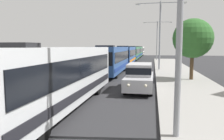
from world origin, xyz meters
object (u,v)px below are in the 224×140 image
object	(u,v)px
bus_second_in_line	(111,59)
bus_tail_end	(140,51)
bus_fourth_in_line	(133,53)
bus_lead	(59,75)
roadside_tree	(193,38)
white_suv	(140,76)
streetlamp_mid	(160,28)
streetlamp_far	(157,36)
bus_middle	(126,55)
bus_rear	(137,51)
box_truck_oncoming	(132,50)

from	to	relation	value
bus_second_in_line	bus_tail_end	world-z (taller)	same
bus_second_in_line	bus_fourth_in_line	distance (m)	25.87
bus_lead	bus_fourth_in_line	distance (m)	39.75
roadside_tree	bus_second_in_line	bearing A→B (deg)	155.70
white_suv	streetlamp_mid	size ratio (longest dim) A/B	0.58
bus_tail_end	streetlamp_mid	distance (m)	49.31
bus_fourth_in_line	streetlamp_far	xyz separation A→B (m)	(5.40, -0.07, 3.69)
bus_middle	bus_rear	world-z (taller)	same
streetlamp_far	roadside_tree	world-z (taller)	streetlamp_far
bus_tail_end	roadside_tree	bearing A→B (deg)	-82.00
bus_lead	roadside_tree	xyz separation A→B (m)	(8.01, 10.26, 2.11)
streetlamp_mid	box_truck_oncoming	bearing A→B (deg)	99.17
bus_lead	box_truck_oncoming	xyz separation A→B (m)	(-3.30, 72.31, 0.01)
bus_fourth_in_line	white_suv	world-z (taller)	bus_fourth_in_line
bus_second_in_line	streetlamp_far	distance (m)	26.61
bus_rear	white_suv	distance (m)	48.34
streetlamp_mid	bus_tail_end	bearing A→B (deg)	96.30
bus_lead	bus_second_in_line	distance (m)	13.88
streetlamp_mid	streetlamp_far	xyz separation A→B (m)	(-0.00, 21.26, -0.03)
bus_tail_end	box_truck_oncoming	xyz separation A→B (m)	(-3.30, 5.03, 0.01)
bus_middle	streetlamp_mid	size ratio (longest dim) A/B	1.28
roadside_tree	box_truck_oncoming	bearing A→B (deg)	100.34
bus_rear	bus_lead	bearing A→B (deg)	-90.00
bus_second_in_line	roadside_tree	xyz separation A→B (m)	(8.01, -3.62, 2.11)
bus_middle	streetlamp_far	distance (m)	14.58
white_suv	bus_rear	bearing A→B (deg)	94.39
bus_fourth_in_line	streetlamp_mid	distance (m)	22.32
bus_rear	streetlamp_mid	bearing A→B (deg)	-81.21
bus_tail_end	white_suv	size ratio (longest dim) A/B	2.37
bus_rear	roadside_tree	distance (m)	43.87
bus_fourth_in_line	streetlamp_far	world-z (taller)	streetlamp_far
bus_second_in_line	streetlamp_mid	distance (m)	7.97
bus_middle	roadside_tree	xyz separation A→B (m)	(8.01, -16.39, 2.11)
bus_fourth_in_line	box_truck_oncoming	xyz separation A→B (m)	(-3.30, 32.56, 0.01)
streetlamp_mid	bus_lead	bearing A→B (deg)	-106.34
bus_fourth_in_line	streetlamp_mid	bearing A→B (deg)	-75.80
bus_rear	roadside_tree	xyz separation A→B (m)	(8.01, -43.08, 2.11)
streetlamp_mid	roadside_tree	xyz separation A→B (m)	(2.62, -8.15, -1.61)
bus_tail_end	streetlamp_mid	bearing A→B (deg)	-83.70
bus_fourth_in_line	bus_tail_end	size ratio (longest dim) A/B	1.03
bus_second_in_line	bus_fourth_in_line	world-z (taller)	same
bus_lead	roadside_tree	distance (m)	13.19
bus_middle	bus_tail_end	xyz separation A→B (m)	(0.00, 40.64, 0.00)
bus_middle	streetlamp_mid	xyz separation A→B (m)	(5.40, -8.23, 3.72)
bus_second_in_line	white_suv	xyz separation A→B (m)	(3.70, -8.74, -0.66)
bus_second_in_line	box_truck_oncoming	world-z (taller)	bus_second_in_line
roadside_tree	streetlamp_mid	bearing A→B (deg)	107.78
bus_second_in_line	bus_tail_end	xyz separation A→B (m)	(0.00, 53.40, 0.00)
bus_tail_end	bus_lead	bearing A→B (deg)	-90.00
bus_second_in_line	bus_tail_end	distance (m)	53.40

